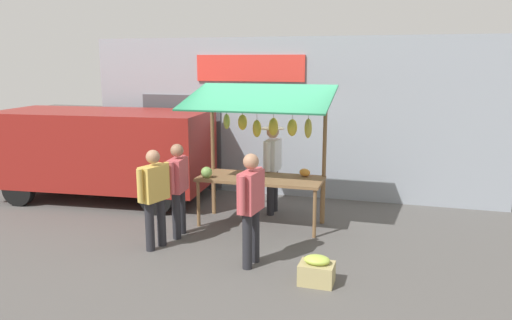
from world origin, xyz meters
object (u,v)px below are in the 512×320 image
object	(u,v)px
market_stall	(261,140)
shopper_with_ponytail	(178,184)
vendor_with_sunhat	(273,162)
shopper_in_striped_shirt	(154,193)
parked_van	(97,147)
shopper_in_grey_tee	(251,202)
produce_crate_near	(317,271)

from	to	relation	value
market_stall	shopper_with_ponytail	bearing A→B (deg)	40.25
vendor_with_sunhat	market_stall	bearing A→B (deg)	-0.71
shopper_with_ponytail	shopper_in_striped_shirt	bearing A→B (deg)	163.32
market_stall	parked_van	bearing A→B (deg)	-10.33
vendor_with_sunhat	shopper_in_grey_tee	xyz separation A→B (m)	(-0.33, 2.52, -0.06)
vendor_with_sunhat	shopper_in_striped_shirt	world-z (taller)	vendor_with_sunhat
shopper_in_grey_tee	parked_van	xyz separation A→B (m)	(4.16, -2.50, 0.17)
market_stall	produce_crate_near	bearing A→B (deg)	122.50
vendor_with_sunhat	shopper_in_grey_tee	size ratio (longest dim) A/B	1.04
shopper_in_striped_shirt	parked_van	distance (m)	3.41
shopper_in_grey_tee	parked_van	distance (m)	4.85
vendor_with_sunhat	shopper_with_ponytail	world-z (taller)	vendor_with_sunhat
shopper_in_grey_tee	shopper_in_striped_shirt	world-z (taller)	shopper_in_grey_tee
vendor_with_sunhat	shopper_with_ponytail	size ratio (longest dim) A/B	1.08
produce_crate_near	parked_van	bearing A→B (deg)	-28.81
market_stall	shopper_with_ponytail	size ratio (longest dim) A/B	1.59
market_stall	shopper_with_ponytail	distance (m)	1.65
shopper_in_striped_shirt	shopper_with_ponytail	size ratio (longest dim) A/B	1.00
shopper_with_ponytail	parked_van	size ratio (longest dim) A/B	0.35
market_stall	produce_crate_near	distance (m)	2.89
vendor_with_sunhat	shopper_in_grey_tee	distance (m)	2.54
shopper_in_striped_shirt	market_stall	bearing A→B (deg)	-22.68
vendor_with_sunhat	produce_crate_near	distance (m)	3.27
parked_van	market_stall	bearing A→B (deg)	164.88
market_stall	shopper_in_grey_tee	bearing A→B (deg)	101.21
shopper_in_grey_tee	shopper_with_ponytail	bearing A→B (deg)	67.99
vendor_with_sunhat	shopper_in_striped_shirt	xyz separation A→B (m)	(1.30, 2.30, -0.11)
shopper_in_grey_tee	shopper_with_ponytail	xyz separation A→B (m)	(1.52, -0.83, -0.05)
market_stall	produce_crate_near	world-z (taller)	market_stall
market_stall	shopper_in_grey_tee	distance (m)	1.94
market_stall	produce_crate_near	size ratio (longest dim) A/B	5.39
shopper_with_ponytail	parked_van	world-z (taller)	parked_van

